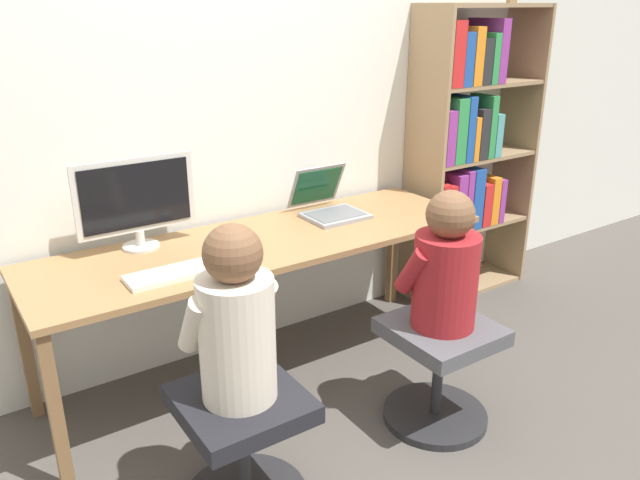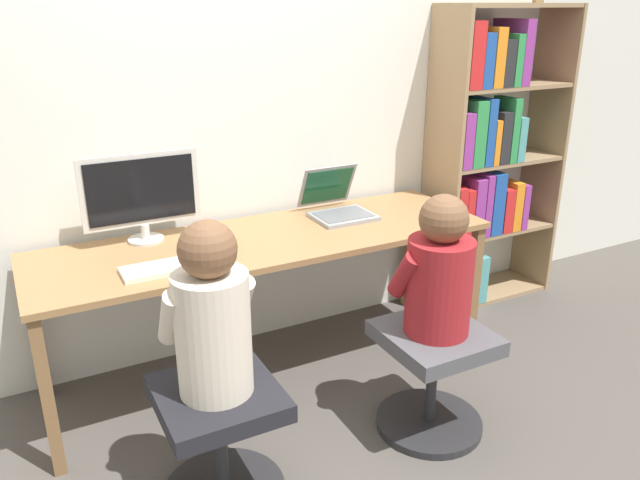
# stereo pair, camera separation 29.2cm
# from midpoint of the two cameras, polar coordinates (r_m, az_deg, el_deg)

# --- Properties ---
(ground_plane) EXTENTS (14.00, 14.00, 0.00)m
(ground_plane) POSITION_cam_midpoint_polar(r_m,az_deg,el_deg) (3.10, -4.27, -14.90)
(ground_plane) COLOR #4C4742
(wall_back) EXTENTS (10.00, 0.05, 2.60)m
(wall_back) POSITION_cam_midpoint_polar(r_m,az_deg,el_deg) (3.23, -11.64, 11.40)
(wall_back) COLOR silver
(wall_back) RESTS_ON ground_plane
(desk) EXTENTS (2.23, 0.68, 0.75)m
(desk) POSITION_cam_midpoint_polar(r_m,az_deg,el_deg) (3.04, -7.82, -1.14)
(desk) COLOR olive
(desk) RESTS_ON ground_plane
(desktop_monitor) EXTENTS (0.55, 0.17, 0.42)m
(desktop_monitor) POSITION_cam_midpoint_polar(r_m,az_deg,el_deg) (2.97, -19.20, 3.37)
(desktop_monitor) COLOR beige
(desktop_monitor) RESTS_ON desk
(laptop) EXTENTS (0.31, 0.37, 0.25)m
(laptop) POSITION_cam_midpoint_polar(r_m,az_deg,el_deg) (3.32, -1.69, 3.15)
(laptop) COLOR gray
(laptop) RESTS_ON desk
(keyboard) EXTENTS (0.38, 0.15, 0.03)m
(keyboard) POSITION_cam_midpoint_polar(r_m,az_deg,el_deg) (2.69, -16.41, -3.03)
(keyboard) COLOR silver
(keyboard) RESTS_ON desk
(computer_mouse_by_keyboard) EXTENTS (0.07, 0.10, 0.03)m
(computer_mouse_by_keyboard) POSITION_cam_midpoint_polar(r_m,az_deg,el_deg) (2.77, -11.64, -1.73)
(computer_mouse_by_keyboard) COLOR silver
(computer_mouse_by_keyboard) RESTS_ON desk
(office_chair_left) EXTENTS (0.48, 0.48, 0.49)m
(office_chair_left) POSITION_cam_midpoint_polar(r_m,az_deg,el_deg) (2.45, -10.64, -17.78)
(office_chair_left) COLOR #262628
(office_chair_left) RESTS_ON ground_plane
(office_chair_right) EXTENTS (0.48, 0.48, 0.49)m
(office_chair_right) POSITION_cam_midpoint_polar(r_m,az_deg,el_deg) (2.87, 7.91, -11.29)
(office_chair_right) COLOR #262628
(office_chair_right) RESTS_ON ground_plane
(person_at_monitor) EXTENTS (0.33, 0.30, 0.65)m
(person_at_monitor) POSITION_cam_midpoint_polar(r_m,az_deg,el_deg) (2.19, -11.55, -7.46)
(person_at_monitor) COLOR beige
(person_at_monitor) RESTS_ON office_chair_left
(person_at_laptop) EXTENTS (0.34, 0.29, 0.61)m
(person_at_laptop) POSITION_cam_midpoint_polar(r_m,az_deg,el_deg) (2.66, 8.35, -2.58)
(person_at_laptop) COLOR maroon
(person_at_laptop) RESTS_ON office_chair_right
(bookshelf) EXTENTS (0.85, 0.34, 1.81)m
(bookshelf) POSITION_cam_midpoint_polar(r_m,az_deg,el_deg) (3.95, 10.95, 7.33)
(bookshelf) COLOR #997A56
(bookshelf) RESTS_ON ground_plane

